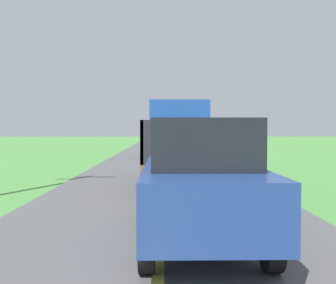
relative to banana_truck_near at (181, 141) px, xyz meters
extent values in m
cube|color=#2D2D30|center=(-0.02, -0.84, -0.78)|extent=(0.90, 5.51, 0.24)
cube|color=brown|center=(-0.02, -0.84, -0.58)|extent=(2.30, 5.80, 0.20)
cube|color=#1E479E|center=(-0.02, 1.11, 0.47)|extent=(2.10, 1.90, 1.90)
cube|color=black|center=(-0.02, 2.06, 0.80)|extent=(1.79, 0.02, 0.76)
cube|color=#232328|center=(-1.13, -1.82, 0.07)|extent=(0.08, 3.85, 1.10)
cube|color=#232328|center=(1.09, -1.82, 0.07)|extent=(0.08, 3.85, 1.10)
cube|color=#232328|center=(-0.02, -3.70, 0.07)|extent=(2.30, 0.08, 1.10)
cube|color=#232328|center=(-0.02, 0.07, 0.07)|extent=(2.30, 0.08, 1.10)
cylinder|color=black|center=(-1.07, 0.96, -0.88)|extent=(0.28, 1.00, 1.00)
cylinder|color=black|center=(1.03, 0.96, -0.88)|extent=(0.28, 1.00, 1.00)
cylinder|color=black|center=(-1.07, -2.44, -0.88)|extent=(0.28, 1.00, 1.00)
cylinder|color=black|center=(1.03, -2.44, -0.88)|extent=(0.28, 1.00, 1.00)
ellipsoid|color=#77AF23|center=(0.54, -0.82, 0.01)|extent=(0.44, 0.40, 0.50)
ellipsoid|color=#81B22D|center=(-0.48, -1.34, 0.00)|extent=(0.53, 0.55, 0.47)
ellipsoid|color=#81B02A|center=(0.51, -2.40, -0.01)|extent=(0.46, 0.44, 0.46)
ellipsoid|color=#75B528|center=(0.12, -0.45, -0.01)|extent=(0.44, 0.48, 0.38)
ellipsoid|color=#80AD2A|center=(-0.52, -1.57, 0.01)|extent=(0.52, 0.52, 0.43)
ellipsoid|color=#70AF32|center=(0.79, -2.08, -0.34)|extent=(0.49, 0.61, 0.48)
ellipsoid|color=#78B837|center=(-0.39, -3.27, -0.27)|extent=(0.51, 0.58, 0.51)
ellipsoid|color=#81C039|center=(0.23, -2.13, -0.31)|extent=(0.41, 0.41, 0.40)
ellipsoid|color=#71AD27|center=(0.86, -1.71, 0.01)|extent=(0.53, 0.61, 0.37)
ellipsoid|color=#72B924|center=(-0.66, -0.59, -0.26)|extent=(0.56, 0.52, 0.47)
ellipsoid|color=#7CB638|center=(0.79, -2.74, 0.00)|extent=(0.54, 0.68, 0.50)
cube|color=#2D2D30|center=(-0.21, 11.84, -0.78)|extent=(0.90, 5.51, 0.24)
cube|color=brown|center=(-0.21, 11.84, -0.58)|extent=(2.30, 5.80, 0.20)
cube|color=gold|center=(-0.21, 13.79, 0.47)|extent=(2.10, 1.90, 1.90)
cube|color=black|center=(-0.21, 14.75, 0.80)|extent=(1.78, 0.02, 0.76)
cube|color=#2D517F|center=(-1.32, 10.87, 0.07)|extent=(0.08, 3.85, 1.10)
cube|color=#2D517F|center=(0.90, 10.87, 0.07)|extent=(0.08, 3.85, 1.10)
cube|color=#2D517F|center=(-0.21, 8.98, 0.07)|extent=(2.30, 0.08, 1.10)
cube|color=#2D517F|center=(-0.21, 12.75, 0.07)|extent=(2.30, 0.08, 1.10)
cylinder|color=black|center=(-1.26, 13.64, -0.88)|extent=(0.28, 1.00, 1.00)
cylinder|color=black|center=(0.84, 13.64, -0.88)|extent=(0.28, 1.00, 1.00)
cylinder|color=black|center=(-1.26, 10.25, -0.88)|extent=(0.28, 1.00, 1.00)
cylinder|color=black|center=(0.84, 10.25, -0.88)|extent=(0.28, 1.00, 1.00)
ellipsoid|color=#71A722|center=(-0.91, 10.18, -0.30)|extent=(0.44, 0.50, 0.48)
ellipsoid|color=#6FB526|center=(-0.02, 11.25, 0.02)|extent=(0.47, 0.58, 0.39)
ellipsoid|color=#80B621|center=(-0.96, 10.69, 0.37)|extent=(0.41, 0.46, 0.46)
ellipsoid|color=#6DB124|center=(-0.72, 10.70, -0.31)|extent=(0.56, 0.69, 0.36)
ellipsoid|color=#77C020|center=(-0.86, 10.59, 0.01)|extent=(0.52, 0.55, 0.51)
ellipsoid|color=#7FB72C|center=(0.69, 9.28, -0.29)|extent=(0.42, 0.54, 0.38)
ellipsoid|color=#73BF25|center=(-0.98, 10.56, 0.00)|extent=(0.54, 0.54, 0.46)
ellipsoid|color=#81A825|center=(0.16, 9.54, -0.28)|extent=(0.48, 0.55, 0.41)
ellipsoid|color=#7AB223|center=(-0.72, 10.40, -0.01)|extent=(0.58, 0.69, 0.40)
ellipsoid|color=#7DB935|center=(-0.35, 9.37, -0.31)|extent=(0.48, 0.53, 0.38)
ellipsoid|color=#78A723|center=(0.10, 11.27, 0.00)|extent=(0.49, 0.49, 0.39)
cube|color=navy|center=(-0.05, -7.07, -0.57)|extent=(1.70, 4.10, 0.80)
cube|color=black|center=(-0.05, -7.27, 0.18)|extent=(1.44, 2.05, 0.70)
cylinder|color=black|center=(-0.82, -5.80, -1.06)|extent=(0.20, 0.64, 0.64)
cylinder|color=black|center=(0.72, -5.80, -1.06)|extent=(0.20, 0.64, 0.64)
cylinder|color=black|center=(-0.82, -8.34, -1.06)|extent=(0.20, 0.64, 0.64)
cylinder|color=black|center=(0.72, -8.34, -1.06)|extent=(0.20, 0.64, 0.64)
camera|label=1|loc=(-0.64, -13.03, 0.38)|focal=41.04mm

